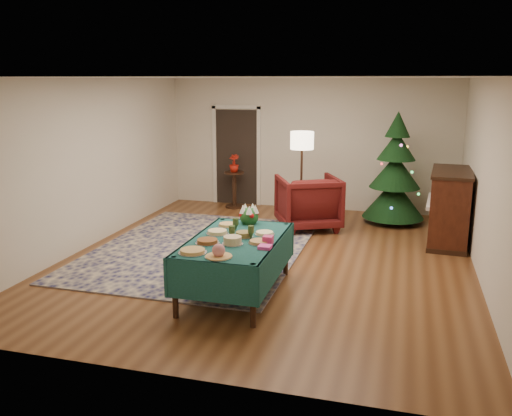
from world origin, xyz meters
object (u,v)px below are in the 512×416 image
(gift_box, at_px, (268,240))
(floor_lamp, at_px, (302,146))
(side_table, at_px, (234,190))
(armchair, at_px, (308,200))
(potted_plant, at_px, (234,167))
(piano, at_px, (449,208))
(buffet_table, at_px, (236,250))
(christmas_tree, at_px, (395,174))

(gift_box, height_order, floor_lamp, floor_lamp)
(side_table, bearing_deg, gift_box, -67.57)
(armchair, height_order, potted_plant, armchair)
(armchair, bearing_deg, side_table, -59.82)
(potted_plant, bearing_deg, piano, -19.69)
(floor_lamp, xyz_separation_m, side_table, (-1.64, 1.06, -1.12))
(armchair, relative_size, potted_plant, 2.89)
(gift_box, xyz_separation_m, armchair, (-0.12, 3.44, -0.25))
(buffet_table, xyz_separation_m, gift_box, (0.44, -0.10, 0.20))
(floor_lamp, height_order, side_table, floor_lamp)
(gift_box, bearing_deg, side_table, 112.43)
(armchair, height_order, piano, piano)
(christmas_tree, bearing_deg, gift_box, -107.67)
(buffet_table, height_order, floor_lamp, floor_lamp)
(gift_box, relative_size, side_table, 0.15)
(christmas_tree, bearing_deg, piano, -50.81)
(buffet_table, height_order, piano, piano)
(potted_plant, bearing_deg, gift_box, -67.57)
(buffet_table, distance_m, potted_plant, 4.82)
(gift_box, height_order, christmas_tree, christmas_tree)
(buffet_table, distance_m, floor_lamp, 3.63)
(buffet_table, distance_m, piano, 4.11)
(christmas_tree, distance_m, piano, 1.50)
(gift_box, height_order, potted_plant, potted_plant)
(floor_lamp, height_order, christmas_tree, christmas_tree)
(buffet_table, xyz_separation_m, christmas_tree, (1.81, 4.20, 0.36))
(potted_plant, bearing_deg, buffet_table, -71.99)
(floor_lamp, bearing_deg, gift_box, -85.44)
(piano, bearing_deg, potted_plant, 160.31)
(armchair, relative_size, floor_lamp, 0.61)
(side_table, xyz_separation_m, piano, (4.22, -1.51, 0.23))
(floor_lamp, relative_size, piano, 1.20)
(armchair, height_order, floor_lamp, floor_lamp)
(piano, bearing_deg, buffet_table, -131.71)
(armchair, distance_m, christmas_tree, 1.77)
(floor_lamp, distance_m, potted_plant, 2.05)
(gift_box, distance_m, christmas_tree, 4.51)
(buffet_table, height_order, armchair, armchair)
(gift_box, relative_size, piano, 0.08)
(armchair, relative_size, christmas_tree, 0.51)
(side_table, distance_m, christmas_tree, 3.37)
(gift_box, relative_size, armchair, 0.11)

